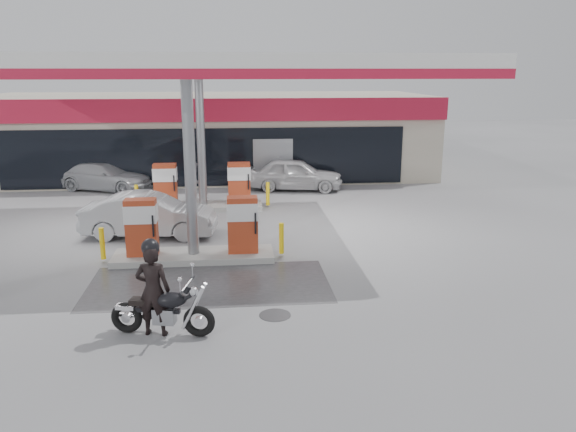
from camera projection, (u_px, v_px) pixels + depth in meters
name	position (u px, v px, depth m)	size (l,w,h in m)	color
ground	(189.00, 285.00, 14.02)	(90.00, 90.00, 0.00)	gray
wet_patch	(209.00, 284.00, 14.07)	(6.00, 3.00, 0.00)	#4C4C4F
drain_cover	(275.00, 315.00, 12.29)	(0.70, 0.70, 0.01)	#38383A
store_building	(209.00, 134.00, 28.86)	(22.00, 8.22, 4.00)	beige
canopy	(193.00, 68.00, 17.51)	(16.00, 10.02, 5.51)	silver
pump_island_near	(193.00, 235.00, 15.77)	(5.14, 1.30, 1.78)	#9E9E99
pump_island_far	(203.00, 191.00, 21.54)	(5.14, 1.30, 1.78)	#9E9E99
main_motorcycle	(164.00, 312.00, 11.28)	(2.15, 0.94, 1.12)	black
biker_main	(153.00, 290.00, 11.18)	(0.69, 0.46, 1.90)	black
sedan_white	(296.00, 174.00, 25.01)	(1.67, 4.16, 1.42)	silver
attendant	(194.00, 183.00, 22.44)	(0.82, 0.64, 1.68)	#5A595E
hatchback_silver	(149.00, 215.00, 17.98)	(1.47, 4.22, 1.39)	#A8ACB0
parked_car_left	(105.00, 176.00, 24.98)	(1.74, 4.29, 1.25)	#A1A4A9
parked_car_right	(319.00, 166.00, 27.88)	(2.00, 4.34, 1.21)	navy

